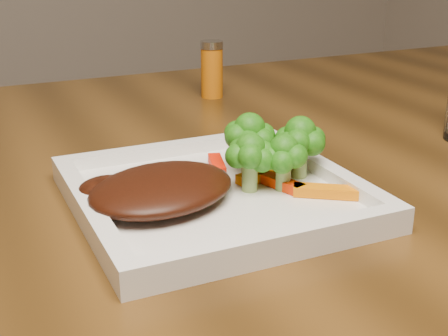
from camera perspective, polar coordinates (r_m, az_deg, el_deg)
name	(u,v)px	position (r m, az deg, el deg)	size (l,w,h in m)	color
plate	(215,198)	(0.62, -0.84, -2.80)	(0.27, 0.27, 0.01)	white
steak	(162,188)	(0.60, -5.71, -1.87)	(0.15, 0.12, 0.03)	#3A1408
broccoli_0	(249,142)	(0.66, 2.34, 2.41)	(0.06, 0.06, 0.07)	#1D7814
broccoli_1	(300,148)	(0.66, 6.93, 1.86)	(0.06, 0.06, 0.06)	#1A7213
broccoli_2	(284,162)	(0.62, 5.48, 0.57)	(0.05, 0.05, 0.06)	#247513
broccoli_3	(250,161)	(0.62, 2.40, 0.60)	(0.06, 0.06, 0.06)	#387713
carrot_1	(326,191)	(0.62, 9.29, -2.12)	(0.06, 0.02, 0.01)	orange
carrot_3	(282,160)	(0.70, 5.31, 0.73)	(0.06, 0.02, 0.01)	red
carrot_4	(217,165)	(0.68, -0.65, 0.30)	(0.05, 0.01, 0.01)	#F81C04
carrot_5	(281,183)	(0.63, 5.26, -1.39)	(0.05, 0.01, 0.01)	#FE3204
carrot_6	(262,175)	(0.65, 3.45, -0.67)	(0.06, 0.02, 0.01)	orange
spice_shaker	(212,69)	(1.03, -1.12, 9.01)	(0.04, 0.04, 0.09)	#C3620A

